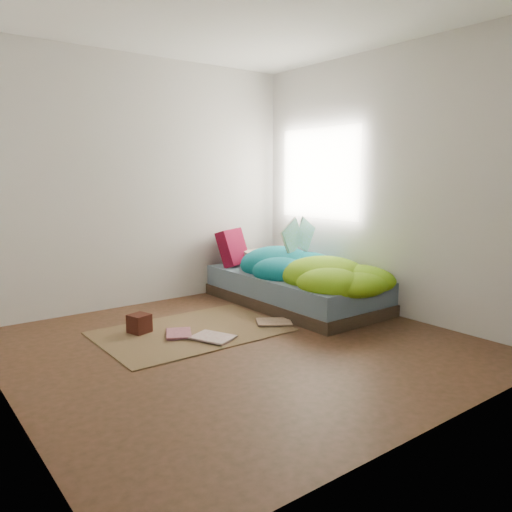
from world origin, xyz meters
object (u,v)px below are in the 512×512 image
at_px(pillow_magenta, 233,248).
at_px(wooden_box, 139,323).
at_px(bed, 294,289).
at_px(floor_book_b, 166,334).
at_px(open_book, 299,227).
at_px(floor_book_a, 205,342).

relative_size(pillow_magenta, wooden_box, 2.57).
xyz_separation_m(bed, floor_book_b, (-1.62, -0.17, -0.14)).
xyz_separation_m(open_book, wooden_box, (-1.89, -0.00, -0.74)).
relative_size(floor_book_a, floor_book_b, 1.18).
height_order(bed, pillow_magenta, pillow_magenta).
height_order(floor_book_a, floor_book_b, floor_book_b).
relative_size(open_book, wooden_box, 3.04).
bearing_deg(pillow_magenta, bed, -99.91).
xyz_separation_m(floor_book_a, floor_book_b, (-0.16, 0.37, 0.00)).
bearing_deg(floor_book_a, bed, -3.26).
distance_m(pillow_magenta, floor_book_a, 1.88).
bearing_deg(open_book, wooden_box, 167.74).
bearing_deg(floor_book_a, wooden_box, 93.43).
height_order(bed, floor_book_b, bed).
relative_size(wooden_box, floor_book_b, 0.56).
xyz_separation_m(pillow_magenta, open_book, (0.37, -0.73, 0.28)).
bearing_deg(floor_book_b, floor_book_a, -38.99).
bearing_deg(pillow_magenta, open_book, -89.75).
relative_size(wooden_box, floor_book_a, 0.48).
xyz_separation_m(pillow_magenta, wooden_box, (-1.51, -0.74, -0.46)).
relative_size(open_book, floor_book_b, 1.71).
height_order(pillow_magenta, open_book, open_book).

